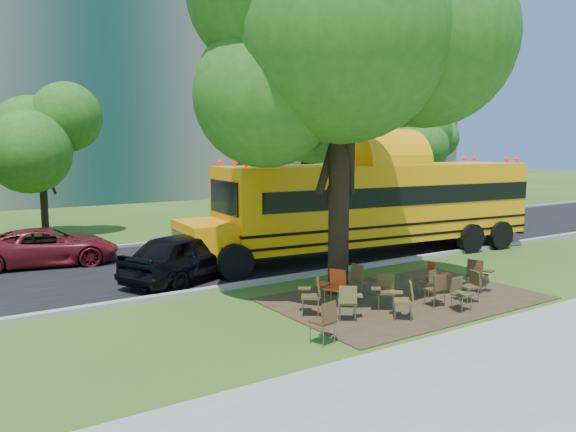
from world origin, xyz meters
TOP-DOWN VIEW (x-y plane):
  - ground at (0.00, 0.00)m, footprint 160.00×160.00m
  - sidewalk at (0.00, -5.00)m, footprint 60.00×4.00m
  - dirt_patch at (1.00, -0.50)m, footprint 7.00×4.50m
  - asphalt_road at (0.00, 7.00)m, footprint 80.00×8.00m
  - kerb_near at (0.00, 3.00)m, footprint 80.00×0.25m
  - kerb_far at (0.00, 11.10)m, footprint 80.00×0.25m
  - building_right at (24.00, 38.00)m, footprint 30.00×16.00m
  - bg_tree_2 at (-5.00, 16.00)m, footprint 4.80×4.80m
  - bg_tree_3 at (8.00, 14.00)m, footprint 5.60×5.60m
  - bg_tree_4 at (16.00, 13.00)m, footprint 5.00×5.00m
  - main_tree at (-0.18, 0.90)m, footprint 7.20×7.20m
  - school_bus at (4.53, 4.57)m, footprint 13.94×4.29m
  - chair_0 at (-2.82, -2.04)m, footprint 0.61×0.64m
  - chair_1 at (-1.52, -1.19)m, footprint 0.76×0.60m
  - chair_2 at (-0.32, -1.80)m, footprint 0.62×0.79m
  - chair_3 at (-0.15, -0.93)m, footprint 0.77×0.61m
  - chair_4 at (1.10, -1.48)m, footprint 0.60×0.51m
  - chair_5 at (1.31, -2.00)m, footprint 0.54×0.48m
  - chair_6 at (2.13, -1.66)m, footprint 0.50×0.64m
  - chair_7 at (3.08, -1.15)m, footprint 0.70×0.65m
  - chair_8 at (-1.94, -0.37)m, footprint 0.63×0.80m
  - chair_9 at (-1.01, -0.01)m, footprint 0.76×0.64m
  - chair_10 at (0.02, 0.15)m, footprint 0.56×0.62m
  - chair_11 at (1.64, -0.73)m, footprint 0.51×0.50m
  - chair_12 at (2.24, -0.41)m, footprint 0.52×0.67m
  - black_car at (-2.99, 4.57)m, footprint 4.78×3.40m
  - bg_car_red at (-6.12, 9.19)m, footprint 4.92×2.94m

SIDE VIEW (x-z plane):
  - ground at x=0.00m, z-range 0.00..0.00m
  - dirt_patch at x=1.00m, z-range 0.00..0.03m
  - sidewalk at x=0.00m, z-range 0.00..0.04m
  - asphalt_road at x=0.00m, z-range 0.00..0.04m
  - kerb_near at x=0.00m, z-range 0.00..0.14m
  - kerb_far at x=0.00m, z-range 0.00..0.14m
  - chair_11 at x=1.64m, z-range 0.09..0.87m
  - chair_5 at x=1.31m, z-range 0.10..0.93m
  - chair_12 at x=2.24m, z-range 0.10..0.94m
  - chair_6 at x=2.13m, z-range 0.10..0.94m
  - chair_4 at x=1.10m, z-range 0.10..0.96m
  - chair_1 at x=-1.52m, z-range 0.10..0.99m
  - chair_3 at x=-0.15m, z-range 0.11..1.00m
  - chair_0 at x=-2.82m, z-range 0.11..1.01m
  - chair_2 at x=-0.32m, z-range 0.11..1.02m
  - chair_8 at x=-1.94m, z-range 0.11..1.05m
  - chair_9 at x=-1.01m, z-range 0.11..1.05m
  - chair_10 at x=0.02m, z-range 0.11..1.06m
  - chair_7 at x=3.08m, z-range 0.11..1.07m
  - bg_car_red at x=-6.12m, z-range 0.00..1.28m
  - black_car at x=-2.99m, z-range 0.00..1.51m
  - school_bus at x=4.53m, z-range 0.26..3.62m
  - bg_tree_2 at x=-5.00m, z-range 0.90..7.52m
  - bg_tree_4 at x=16.00m, z-range 0.92..7.77m
  - bg_tree_3 at x=8.00m, z-range 1.11..8.95m
  - main_tree at x=-0.18m, z-range 1.24..10.96m
  - building_right at x=24.00m, z-range 0.00..25.00m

